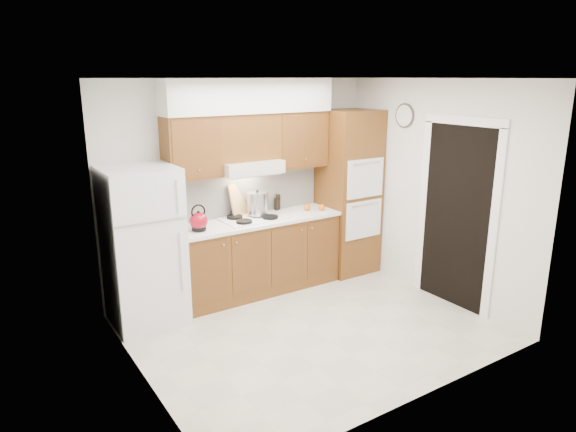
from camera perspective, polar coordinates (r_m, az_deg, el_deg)
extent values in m
plane|color=#B9B3A2|center=(5.66, 2.58, -12.33)|extent=(3.60, 3.60, 0.00)
plane|color=white|center=(5.01, 2.95, 15.03)|extent=(3.60, 3.60, 0.00)
cube|color=silver|center=(6.43, -5.09, 3.36)|extent=(3.60, 0.02, 2.60)
cube|color=silver|center=(4.42, -16.57, -2.75)|extent=(0.02, 3.00, 2.60)
cube|color=silver|center=(6.38, 16.01, 2.74)|extent=(0.02, 3.00, 2.60)
cube|color=white|center=(5.70, -15.81, -3.31)|extent=(0.75, 0.72, 1.72)
cube|color=brown|center=(6.42, -3.45, -4.52)|extent=(2.11, 0.60, 0.90)
cube|color=white|center=(6.27, -3.47, -0.50)|extent=(2.13, 0.62, 0.04)
cube|color=white|center=(6.44, -4.82, 2.67)|extent=(2.11, 0.03, 0.56)
cube|color=brown|center=(6.99, 6.69, 2.61)|extent=(0.70, 0.65, 2.20)
cube|color=brown|center=(5.89, -10.65, 7.50)|extent=(0.63, 0.33, 0.70)
cube|color=brown|center=(6.56, 1.06, 8.53)|extent=(0.73, 0.33, 0.70)
cube|color=silver|center=(6.17, -4.37, 5.48)|extent=(0.75, 0.45, 0.15)
cube|color=brown|center=(6.17, -4.70, 8.76)|extent=(0.75, 0.33, 0.55)
cube|color=silver|center=(6.15, -4.31, 13.18)|extent=(2.13, 0.36, 0.40)
cube|color=white|center=(6.25, -3.96, -0.30)|extent=(0.74, 0.50, 0.01)
cube|color=black|center=(6.21, 18.18, -0.14)|extent=(0.02, 0.90, 2.10)
cylinder|color=#3F3833|center=(6.62, 12.84, 10.83)|extent=(0.02, 0.30, 0.30)
sphere|color=maroon|center=(5.83, -9.90, -0.58)|extent=(0.24, 0.24, 0.20)
cube|color=tan|center=(6.38, -5.45, 1.80)|extent=(0.34, 0.23, 0.42)
cylinder|color=#B1B2B6|center=(6.33, -3.40, 1.39)|extent=(0.32, 0.32, 0.27)
cylinder|color=black|center=(6.59, -2.44, 1.39)|extent=(0.07, 0.07, 0.20)
cylinder|color=black|center=(6.68, -1.10, 1.58)|extent=(0.07, 0.07, 0.20)
cylinder|color=black|center=(6.64, -1.28, 1.33)|extent=(0.07, 0.07, 0.16)
sphere|color=orange|center=(6.63, 2.13, 0.97)|extent=(0.11, 0.11, 0.09)
sphere|color=orange|center=(6.65, 3.78, 0.97)|extent=(0.09, 0.09, 0.08)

